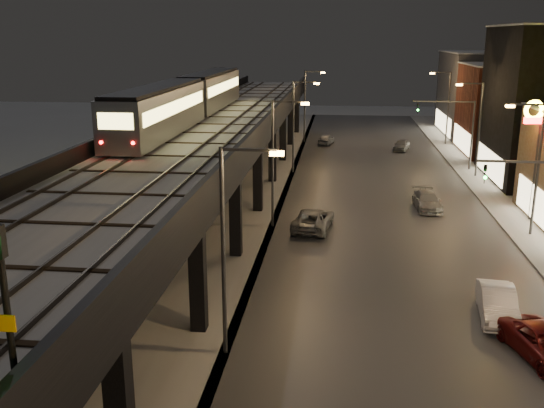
{
  "coord_description": "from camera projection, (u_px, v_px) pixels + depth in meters",
  "views": [
    {
      "loc": [
        3.94,
        -9.98,
        13.17
      ],
      "look_at": [
        0.6,
        19.21,
        5.0
      ],
      "focal_mm": 40.0,
      "sensor_mm": 36.0,
      "label": 1
    }
  ],
  "objects": [
    {
      "name": "road_surface",
      "position": [
        385.0,
        214.0,
        46.18
      ],
      "size": [
        17.0,
        120.0,
        0.06
      ],
      "primitive_type": "cube",
      "color": "#46474D",
      "rests_on": "ground"
    },
    {
      "name": "sidewalk_right",
      "position": [
        521.0,
        218.0,
        45.08
      ],
      "size": [
        4.0,
        120.0,
        0.14
      ],
      "primitive_type": "cube",
      "color": "#9FA1A8",
      "rests_on": "ground"
    },
    {
      "name": "under_viaduct_pavement",
      "position": [
        212.0,
        209.0,
        47.66
      ],
      "size": [
        11.0,
        120.0,
        0.06
      ],
      "primitive_type": "cube",
      "color": "#9FA1A8",
      "rests_on": "ground"
    },
    {
      "name": "elevated_viaduct",
      "position": [
        200.0,
        146.0,
        43.14
      ],
      "size": [
        9.0,
        100.0,
        6.3
      ],
      "color": "black",
      "rests_on": "ground"
    },
    {
      "name": "viaduct_trackbed",
      "position": [
        200.0,
        135.0,
        43.06
      ],
      "size": [
        8.4,
        100.0,
        0.32
      ],
      "color": "#B2B7C1",
      "rests_on": "elevated_viaduct"
    },
    {
      "name": "viaduct_parapet_streetside",
      "position": [
        261.0,
        129.0,
        42.49
      ],
      "size": [
        0.3,
        100.0,
        1.1
      ],
      "primitive_type": "cube",
      "color": "black",
      "rests_on": "elevated_viaduct"
    },
    {
      "name": "viaduct_parapet_far",
      "position": [
        141.0,
        127.0,
        43.44
      ],
      "size": [
        0.3,
        100.0,
        1.1
      ],
      "primitive_type": "cube",
      "color": "black",
      "rests_on": "elevated_viaduct"
    },
    {
      "name": "building_e",
      "position": [
        519.0,
        110.0,
        68.87
      ],
      "size": [
        12.2,
        12.2,
        10.16
      ],
      "color": "maroon",
      "rests_on": "ground"
    },
    {
      "name": "building_f",
      "position": [
        490.0,
        94.0,
        82.14
      ],
      "size": [
        12.2,
        16.2,
        11.16
      ],
      "color": "#434246",
      "rests_on": "ground"
    },
    {
      "name": "streetlight_left_1",
      "position": [
        230.0,
        238.0,
        24.6
      ],
      "size": [
        2.57,
        0.28,
        9.0
      ],
      "color": "#38383A",
      "rests_on": "ground"
    },
    {
      "name": "streetlight_left_2",
      "position": [
        277.0,
        155.0,
        41.83
      ],
      "size": [
        2.57,
        0.28,
        9.0
      ],
      "color": "#38383A",
      "rests_on": "ground"
    },
    {
      "name": "streetlight_right_2",
      "position": [
        535.0,
        161.0,
        39.95
      ],
      "size": [
        2.56,
        0.28,
        9.0
      ],
      "color": "#38383A",
      "rests_on": "ground"
    },
    {
      "name": "streetlight_left_3",
      "position": [
        296.0,
        120.0,
        59.06
      ],
      "size": [
        2.57,
        0.28,
        9.0
      ],
      "color": "#38383A",
      "rests_on": "ground"
    },
    {
      "name": "streetlight_right_3",
      "position": [
        477.0,
        123.0,
        57.18
      ],
      "size": [
        2.56,
        0.28,
        9.0
      ],
      "color": "#38383A",
      "rests_on": "ground"
    },
    {
      "name": "streetlight_left_4",
      "position": [
        307.0,
        101.0,
        76.29
      ],
      "size": [
        2.57,
        0.28,
        9.0
      ],
      "color": "#38383A",
      "rests_on": "ground"
    },
    {
      "name": "streetlight_right_4",
      "position": [
        446.0,
        103.0,
        74.41
      ],
      "size": [
        2.56,
        0.28,
        9.0
      ],
      "color": "#38383A",
      "rests_on": "ground"
    },
    {
      "name": "traffic_light_rig_b",
      "position": [
        461.0,
        126.0,
        60.34
      ],
      "size": [
        6.1,
        0.34,
        7.0
      ],
      "color": "#38383A",
      "rests_on": "ground"
    },
    {
      "name": "subway_train",
      "position": [
        189.0,
        98.0,
        49.58
      ],
      "size": [
        2.75,
        33.44,
        3.28
      ],
      "color": "gray",
      "rests_on": "viaduct_trackbed"
    },
    {
      "name": "rail_signal",
      "position": [
        0.0,
        276.0,
        10.92
      ],
      "size": [
        0.39,
        0.45,
        3.35
      ],
      "color": "black",
      "rests_on": "viaduct_trackbed"
    },
    {
      "name": "car_mid_silver",
      "position": [
        313.0,
        220.0,
        42.4
      ],
      "size": [
        3.05,
        5.45,
        1.44
      ],
      "primitive_type": "imported",
      "rotation": [
        0.0,
        0.0,
        3.01
      ],
      "color": "gray",
      "rests_on": "ground"
    },
    {
      "name": "car_far_white",
      "position": [
        326.0,
        140.0,
        75.75
      ],
      "size": [
        2.28,
        4.07,
        1.31
      ],
      "primitive_type": "imported",
      "rotation": [
        0.0,
        0.0,
        2.94
      ],
      "color": "gray",
      "rests_on": "ground"
    },
    {
      "name": "car_onc_silver",
      "position": [
        497.0,
        305.0,
        28.99
      ],
      "size": [
        2.08,
        4.71,
        1.51
      ],
      "primitive_type": "imported",
      "rotation": [
        0.0,
        0.0,
        -0.11
      ],
      "color": "white",
      "rests_on": "ground"
    },
    {
      "name": "car_onc_white",
      "position": [
        427.0,
        202.0,
        47.36
      ],
      "size": [
        2.11,
        4.68,
        1.33
      ],
      "primitive_type": "imported",
      "rotation": [
        0.0,
        0.0,
        0.05
      ],
      "color": "#969A9F",
      "rests_on": "ground"
    },
    {
      "name": "car_onc_red",
      "position": [
        401.0,
        145.0,
        71.74
      ],
      "size": [
        2.52,
        4.08,
        1.3
      ],
      "primitive_type": "imported",
      "rotation": [
        0.0,
        0.0,
        -0.28
      ],
      "color": "slate",
      "rests_on": "ground"
    },
    {
      "name": "sign_mcdonalds",
      "position": [
        541.0,
        126.0,
        42.82
      ],
      "size": [
        2.64,
        0.56,
        8.86
      ],
      "color": "#38383A",
      "rests_on": "ground"
    }
  ]
}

